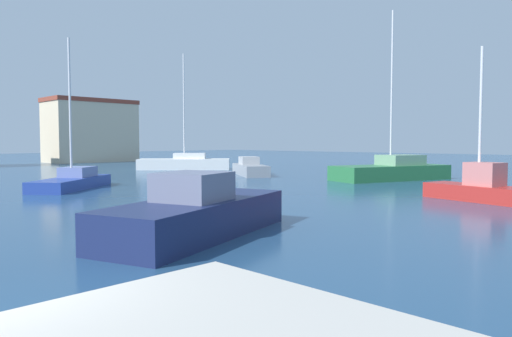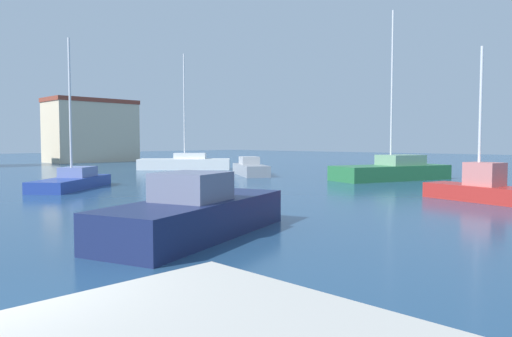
# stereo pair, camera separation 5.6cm
# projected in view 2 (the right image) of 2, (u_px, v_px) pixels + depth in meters

# --- Properties ---
(water) EXTENTS (160.00, 160.00, 0.00)m
(water) POSITION_uv_depth(u_px,v_px,m) (146.00, 182.00, 29.22)
(water) COLOR navy
(water) RESTS_ON ground
(sailboat_green_inner_mooring) EXTENTS (8.43, 5.18, 10.86)m
(sailboat_green_inner_mooring) POSITION_uv_depth(u_px,v_px,m) (392.00, 170.00, 30.92)
(sailboat_green_inner_mooring) COLOR #28703D
(sailboat_green_inner_mooring) RESTS_ON water
(sailboat_blue_far_right) EXTENTS (5.80, 5.28, 7.88)m
(sailboat_blue_far_right) POSITION_uv_depth(u_px,v_px,m) (73.00, 180.00, 25.28)
(sailboat_blue_far_right) COLOR #233D93
(sailboat_blue_far_right) RESTS_ON water
(motorboat_navy_distant_north) EXTENTS (6.69, 4.05, 1.70)m
(motorboat_navy_distant_north) POSITION_uv_depth(u_px,v_px,m) (196.00, 214.00, 12.55)
(motorboat_navy_distant_north) COLOR #19234C
(motorboat_navy_distant_north) RESTS_ON water
(motorboat_grey_behind_lamppost) EXTENTS (4.33, 5.52, 1.36)m
(motorboat_grey_behind_lamppost) POSITION_uv_depth(u_px,v_px,m) (250.00, 169.00, 35.16)
(motorboat_grey_behind_lamppost) COLOR gray
(motorboat_grey_behind_lamppost) RESTS_ON water
(sailboat_white_far_left) EXTENTS (7.66, 7.41, 10.22)m
(sailboat_white_far_left) POSITION_uv_depth(u_px,v_px,m) (185.00, 163.00, 42.41)
(sailboat_white_far_left) COLOR white
(sailboat_white_far_left) RESTS_ON water
(sailboat_red_distant_east) EXTENTS (2.49, 4.68, 6.43)m
(sailboat_red_distant_east) POSITION_uv_depth(u_px,v_px,m) (480.00, 188.00, 19.92)
(sailboat_red_distant_east) COLOR #B22823
(sailboat_red_distant_east) RESTS_ON water
(yacht_club) EXTENTS (10.31, 5.46, 7.60)m
(yacht_club) POSITION_uv_depth(u_px,v_px,m) (92.00, 131.00, 58.03)
(yacht_club) COLOR beige
(yacht_club) RESTS_ON ground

